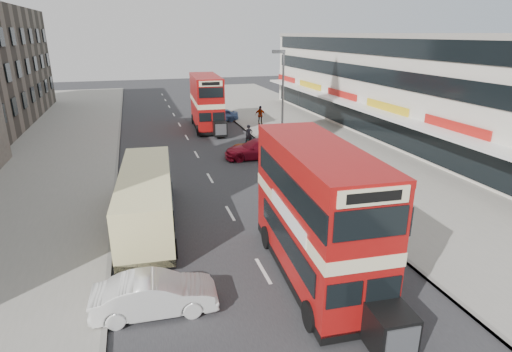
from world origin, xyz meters
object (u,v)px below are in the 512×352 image
object	(u,v)px
car_left_front	(155,295)
pedestrian_near	(311,157)
coach	(147,196)
bus_main	(317,213)
bus_second	(207,102)
car_right_b	(254,147)
car_right_c	(219,115)
pedestrian_far	(260,115)
car_right_a	(258,149)
cyclist	(249,141)
street_lamp	(282,95)

from	to	relation	value
car_left_front	pedestrian_near	world-z (taller)	pedestrian_near
coach	bus_main	bearing A→B (deg)	-43.69
coach	car_left_front	xyz separation A→B (m)	(-0.09, -7.33, -0.82)
coach	car_left_front	bearing A→B (deg)	-86.69
bus_second	car_right_b	xyz separation A→B (m)	(1.92, -10.45, -2.17)
car_right_c	pedestrian_near	bearing A→B (deg)	2.80
car_right_c	pedestrian_near	world-z (taller)	pedestrian_near
bus_second	pedestrian_far	world-z (taller)	bus_second
bus_main	car_right_b	xyz separation A→B (m)	(2.66, 17.88, -2.21)
car_left_front	pedestrian_far	bearing A→B (deg)	-20.60
car_right_a	cyclist	size ratio (longest dim) A/B	2.50
car_right_a	car_right_c	xyz separation A→B (m)	(0.00, 14.74, -0.05)
bus_second	car_right_a	distance (m)	12.10
bus_second	pedestrian_far	distance (m)	5.83
car_right_b	street_lamp	bearing A→B (deg)	61.47
pedestrian_far	street_lamp	bearing A→B (deg)	-94.14
street_lamp	car_right_c	world-z (taller)	street_lamp
pedestrian_far	pedestrian_near	bearing A→B (deg)	-89.15
bus_second	car_right_a	bearing A→B (deg)	102.27
car_left_front	car_right_b	bearing A→B (deg)	-22.66
car_right_b	cyclist	bearing A→B (deg)	177.59
bus_main	car_right_b	bearing A→B (deg)	-95.09
bus_main	coach	distance (m)	9.24
car_right_b	pedestrian_near	bearing A→B (deg)	24.87
car_left_front	car_right_b	distance (m)	20.47
coach	car_right_a	world-z (taller)	coach
street_lamp	car_left_front	xyz separation A→B (m)	(-10.92, -17.43, -4.08)
car_right_a	cyclist	bearing A→B (deg)	-177.03
car_right_a	pedestrian_far	world-z (taller)	pedestrian_far
street_lamp	bus_second	distance (m)	12.28
street_lamp	car_right_a	xyz separation A→B (m)	(-2.04, -0.34, -4.03)
car_right_a	street_lamp	bearing A→B (deg)	103.42
cyclist	bus_main	bearing A→B (deg)	-101.41
bus_main	car_right_c	size ratio (longest dim) A/B	2.34
bus_main	pedestrian_near	world-z (taller)	bus_main
car_left_front	car_right_a	size ratio (longest dim) A/B	0.82
car_right_b	pedestrian_near	world-z (taller)	pedestrian_near
bus_main	car_left_front	world-z (taller)	bus_main
street_lamp	bus_second	bearing A→B (deg)	108.87
street_lamp	car_right_a	bearing A→B (deg)	-170.65
street_lamp	cyclist	bearing A→B (deg)	129.74
car_left_front	car_right_b	size ratio (longest dim) A/B	1.11
bus_main	pedestrian_far	bearing A→B (deg)	-99.37
bus_main	car_right_a	size ratio (longest dim) A/B	1.85
bus_second	pedestrian_far	xyz separation A→B (m)	(5.60, -0.27, -1.60)
car_right_c	cyclist	xyz separation A→B (m)	(0.05, -12.02, -0.01)
bus_main	cyclist	xyz separation A→B (m)	(2.68, 19.26, -2.06)
car_right_b	car_right_c	size ratio (longest dim) A/B	0.94
coach	car_right_a	xyz separation A→B (m)	(8.79, 9.76, -0.77)
street_lamp	bus_main	xyz separation A→B (m)	(-4.66, -16.88, -2.03)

